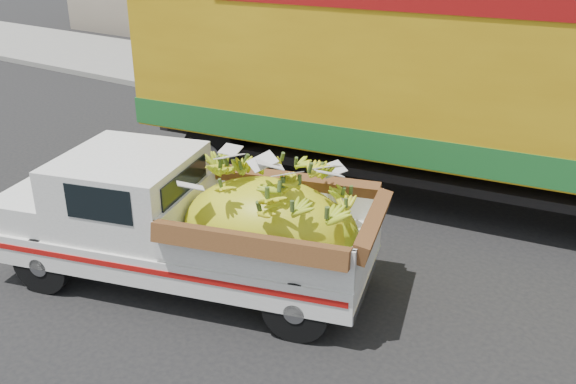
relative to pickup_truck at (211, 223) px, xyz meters
The scene contains 5 objects.
ground 1.13m from the pickup_truck, 98.75° to the left, with size 100.00×100.00×0.00m, color black.
curb 6.79m from the pickup_truck, 90.89° to the left, with size 60.00×0.25×0.15m, color gray.
sidewalk 8.87m from the pickup_truck, 90.68° to the left, with size 60.00×4.00×0.14m, color gray.
pickup_truck is the anchor object (origin of this frame).
semi_trailer 4.96m from the pickup_truck, 63.11° to the left, with size 12.05×4.12×3.80m.
Camera 1 is at (4.80, -6.06, 4.45)m, focal length 40.00 mm.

